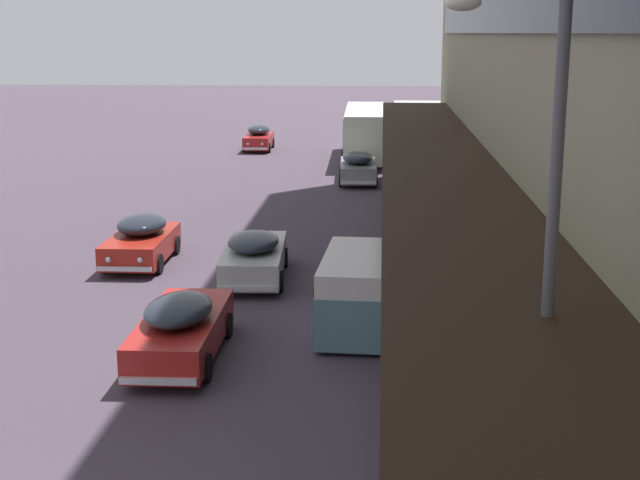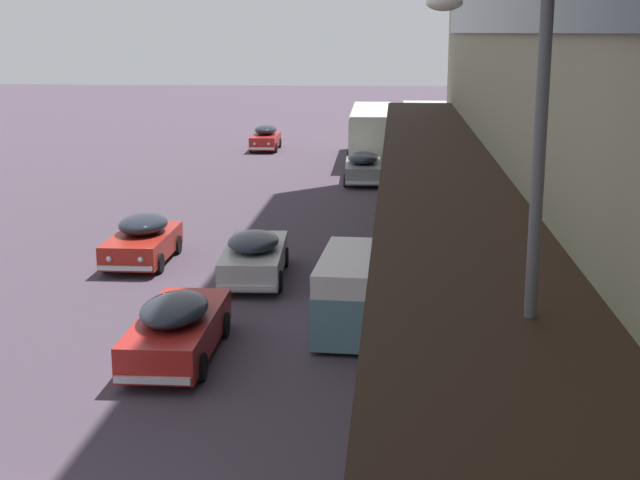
% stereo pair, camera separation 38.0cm
% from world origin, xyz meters
% --- Properties ---
extents(transit_bus_kerbside_front, '(2.83, 11.04, 3.07)m').
position_xyz_m(transit_bus_kerbside_front, '(3.77, 43.29, 1.76)').
color(transit_bus_kerbside_front, beige).
rests_on(transit_bus_kerbside_front, ground).
extents(sedan_second_mid, '(2.00, 4.42, 1.59)m').
position_xyz_m(sedan_second_mid, '(-3.15, 17.90, 0.78)').
color(sedan_second_mid, '#A82319').
rests_on(sedan_second_mid, ground).
extents(sedan_second_near, '(1.91, 4.93, 1.53)m').
position_xyz_m(sedan_second_near, '(0.15, 9.16, 0.76)').
color(sedan_second_near, '#B0211D').
rests_on(sedan_second_near, ground).
extents(sedan_far_back, '(2.05, 4.88, 1.60)m').
position_xyz_m(sedan_far_back, '(3.57, 34.78, 0.79)').
color(sedan_far_back, gray).
rests_on(sedan_far_back, ground).
extents(sedan_trailing_near, '(1.88, 4.58, 1.61)m').
position_xyz_m(sedan_trailing_near, '(-3.28, 47.37, 0.79)').
color(sedan_trailing_near, '#A71E1D').
rests_on(sedan_trailing_near, ground).
extents(sedan_oncoming_rear, '(2.13, 4.98, 1.50)m').
position_xyz_m(sedan_oncoming_rear, '(0.88, 16.15, 0.75)').
color(sedan_oncoming_rear, beige).
rests_on(sedan_oncoming_rear, ground).
extents(vw_van, '(2.06, 4.63, 1.96)m').
position_xyz_m(vw_van, '(4.21, 11.68, 1.10)').
color(vw_van, slate).
rests_on(vw_van, ground).
extents(pedestrian_at_kerb, '(0.61, 0.33, 1.86)m').
position_xyz_m(pedestrian_at_kerb, '(7.43, 1.59, 1.18)').
color(pedestrian_at_kerb, black).
rests_on(pedestrian_at_kerb, sidewalk_kerb).
extents(street_lamp, '(1.50, 0.28, 7.86)m').
position_xyz_m(street_lamp, '(6.75, 0.58, 4.66)').
color(street_lamp, '#4C4C51').
rests_on(street_lamp, sidewalk_kerb).
extents(fire_hydrant, '(0.20, 0.40, 0.70)m').
position_xyz_m(fire_hydrant, '(6.63, 11.79, 0.49)').
color(fire_hydrant, red).
rests_on(fire_hydrant, sidewalk_kerb).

